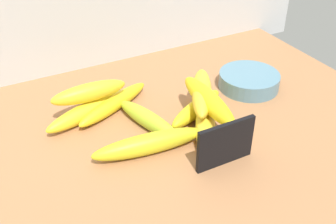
% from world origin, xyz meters
% --- Properties ---
extents(counter_top, '(1.10, 0.76, 0.03)m').
position_xyz_m(counter_top, '(0.00, 0.00, 0.01)').
color(counter_top, '#A26C45').
rests_on(counter_top, ground).
extents(chalkboard_sign, '(0.11, 0.02, 0.08)m').
position_xyz_m(chalkboard_sign, '(0.12, -0.07, 0.07)').
color(chalkboard_sign, black).
rests_on(chalkboard_sign, counter_top).
extents(fruit_bowl, '(0.14, 0.14, 0.03)m').
position_xyz_m(fruit_bowl, '(0.31, 0.12, 0.05)').
color(fruit_bowl, slate).
rests_on(fruit_bowl, counter_top).
extents(banana_0, '(0.20, 0.10, 0.04)m').
position_xyz_m(banana_0, '(-0.05, 0.17, 0.05)').
color(banana_0, yellow).
rests_on(banana_0, counter_top).
extents(banana_1, '(0.08, 0.18, 0.03)m').
position_xyz_m(banana_1, '(0.04, 0.08, 0.05)').
color(banana_1, '#A5C32B').
rests_on(banana_1, counter_top).
extents(banana_2, '(0.13, 0.17, 0.04)m').
position_xyz_m(banana_2, '(0.14, 0.02, 0.05)').
color(banana_2, yellow).
rests_on(banana_2, counter_top).
extents(banana_3, '(0.19, 0.12, 0.03)m').
position_xyz_m(banana_3, '(0.01, 0.17, 0.05)').
color(banana_3, yellow).
rests_on(banana_3, counter_top).
extents(banana_4, '(0.16, 0.10, 0.03)m').
position_xyz_m(banana_4, '(0.15, 0.08, 0.05)').
color(banana_4, yellow).
rests_on(banana_4, counter_top).
extents(banana_5, '(0.21, 0.06, 0.04)m').
position_xyz_m(banana_5, '(0.01, 0.02, 0.05)').
color(banana_5, gold).
rests_on(banana_5, counter_top).
extents(banana_6, '(0.15, 0.04, 0.04)m').
position_xyz_m(banana_6, '(-0.04, 0.18, 0.08)').
color(banana_6, yellow).
rests_on(banana_6, banana_0).
extents(banana_7, '(0.13, 0.17, 0.04)m').
position_xyz_m(banana_7, '(0.16, 0.07, 0.08)').
color(banana_7, yellow).
rests_on(banana_7, banana_4).
extents(banana_8, '(0.05, 0.19, 0.04)m').
position_xyz_m(banana_8, '(0.15, 0.04, 0.09)').
color(banana_8, yellow).
rests_on(banana_8, banana_2).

